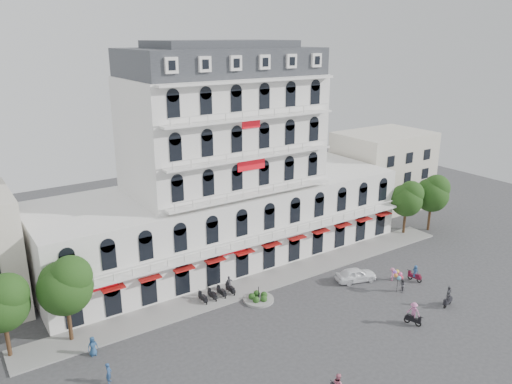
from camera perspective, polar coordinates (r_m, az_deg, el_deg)
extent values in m
plane|color=#38383A|center=(50.51, 7.14, -14.08)|extent=(120.00, 120.00, 0.00)
cube|color=gray|center=(56.62, 1.12, -10.13)|extent=(53.00, 4.00, 0.16)
cube|color=silver|center=(61.75, -3.64, -3.24)|extent=(45.00, 14.00, 9.00)
cube|color=silver|center=(58.77, -3.84, 6.84)|extent=(22.00, 12.00, 13.00)
cube|color=#2D3035|center=(57.83, -4.01, 14.65)|extent=(21.56, 11.76, 3.00)
cube|color=#2D3035|center=(57.77, -4.05, 16.53)|extent=(15.84, 8.64, 0.80)
cube|color=#AA1714|center=(56.24, 0.26, -6.46)|extent=(40.50, 1.00, 0.15)
cube|color=red|center=(54.21, -0.54, 3.26)|extent=(3.50, 0.10, 1.40)
cube|color=beige|center=(81.12, 14.23, 2.44)|extent=(14.00, 10.00, 12.00)
cylinder|color=gray|center=(52.94, 0.29, -12.19)|extent=(3.20, 3.20, 0.24)
cylinder|color=black|center=(52.56, 0.29, -11.45)|extent=(0.08, 0.08, 1.40)
sphere|color=#234D19|center=(53.12, 0.93, -11.67)|extent=(0.70, 0.70, 0.70)
sphere|color=#234D19|center=(53.36, 0.08, -11.52)|extent=(0.70, 0.70, 0.70)
sphere|color=#234D19|center=(52.81, -0.48, -11.86)|extent=(0.70, 0.70, 0.70)
sphere|color=#234D19|center=(52.21, 0.01, -12.23)|extent=(0.70, 0.70, 0.70)
sphere|color=#234D19|center=(52.39, 0.90, -12.11)|extent=(0.70, 0.70, 0.70)
cylinder|color=#382314|center=(48.82, -26.53, -14.78)|extent=(0.36, 0.36, 3.52)
sphere|color=#153711|center=(47.29, -27.06, -11.47)|extent=(4.48, 4.48, 4.48)
sphere|color=#153711|center=(46.59, -26.57, -10.39)|extent=(3.52, 3.52, 3.52)
cylinder|color=#382314|center=(48.88, -20.53, -13.78)|extent=(0.36, 0.36, 3.74)
sphere|color=#153711|center=(47.26, -20.97, -10.24)|extent=(4.76, 4.76, 4.76)
sphere|color=#153711|center=(46.60, -20.43, -9.06)|extent=(3.74, 3.74, 3.74)
sphere|color=#153711|center=(47.17, -21.62, -9.45)|extent=(3.40, 3.40, 3.40)
cylinder|color=#382314|center=(71.85, 16.59, -3.30)|extent=(0.36, 0.36, 3.43)
sphere|color=#153711|center=(70.84, 16.81, -0.94)|extent=(4.37, 4.37, 4.37)
sphere|color=#153711|center=(70.74, 17.33, -0.15)|extent=(3.43, 3.43, 3.43)
sphere|color=#153711|center=(70.54, 16.46, -0.45)|extent=(3.12, 3.12, 3.12)
cylinder|color=#382314|center=(74.25, 19.18, -2.79)|extent=(0.36, 0.36, 3.65)
sphere|color=#153711|center=(73.22, 19.44, -0.35)|extent=(4.65, 4.65, 4.65)
sphere|color=#153711|center=(73.13, 19.95, 0.46)|extent=(3.65, 3.65, 3.65)
sphere|color=#153711|center=(72.89, 19.12, 0.15)|extent=(3.32, 3.32, 3.32)
imported|color=white|center=(57.53, 11.34, -9.24)|extent=(4.94, 3.08, 1.57)
imported|color=pink|center=(40.49, 9.36, -20.86)|extent=(0.81, 0.98, 1.83)
cube|color=maroon|center=(59.29, 17.69, -9.18)|extent=(0.67, 1.54, 0.35)
torus|color=black|center=(59.61, 17.19, -9.27)|extent=(0.25, 0.61, 0.60)
torus|color=black|center=(59.21, 18.15, -9.56)|extent=(0.25, 0.61, 0.60)
imported|color=#2A4D80|center=(59.02, 17.75, -8.63)|extent=(0.60, 0.79, 1.45)
cube|color=black|center=(55.31, 21.07, -11.58)|extent=(1.54, 0.66, 0.35)
torus|color=black|center=(54.98, 20.80, -12.05)|extent=(0.61, 0.24, 0.60)
torus|color=black|center=(55.89, 21.27, -11.60)|extent=(0.61, 0.24, 0.60)
imported|color=#56565D|center=(54.94, 21.16, -10.84)|extent=(1.13, 0.65, 1.81)
cube|color=black|center=(51.10, 17.48, -13.71)|extent=(0.87, 1.53, 0.35)
torus|color=black|center=(51.11, 18.05, -14.12)|extent=(0.33, 0.60, 0.60)
torus|color=black|center=(51.36, 16.85, -13.83)|extent=(0.33, 0.60, 0.60)
imported|color=#C4689F|center=(50.68, 17.57, -12.90)|extent=(1.09, 1.38, 1.88)
imported|color=navy|center=(46.84, -18.16, -16.40)|extent=(0.87, 0.57, 1.78)
imported|color=#58575F|center=(54.49, -3.10, -10.40)|extent=(1.02, 0.45, 1.73)
imported|color=#C1668F|center=(58.61, 15.29, -9.05)|extent=(1.12, 0.99, 1.51)
imported|color=navy|center=(43.41, -16.48, -19.22)|extent=(0.69, 0.78, 1.79)
imported|color=#595860|center=(56.44, 16.34, -10.18)|extent=(0.93, 0.98, 1.60)
cylinder|color=black|center=(56.23, 15.85, -10.01)|extent=(0.04, 0.04, 2.00)
sphere|color=#E54C99|center=(56.03, 16.18, -8.99)|extent=(0.44, 0.44, 0.44)
sphere|color=yellow|center=(55.99, 15.84, -8.74)|extent=(0.44, 0.44, 0.44)
sphere|color=#994CD8|center=(55.74, 15.60, -8.83)|extent=(0.44, 0.44, 0.44)
sphere|color=orange|center=(55.53, 15.71, -9.16)|extent=(0.44, 0.44, 0.44)
sphere|color=#4CB2E5|center=(55.58, 16.05, -9.43)|extent=(0.44, 0.44, 0.44)
sphere|color=#D8334C|center=(55.85, 16.28, -9.37)|extent=(0.44, 0.44, 0.44)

